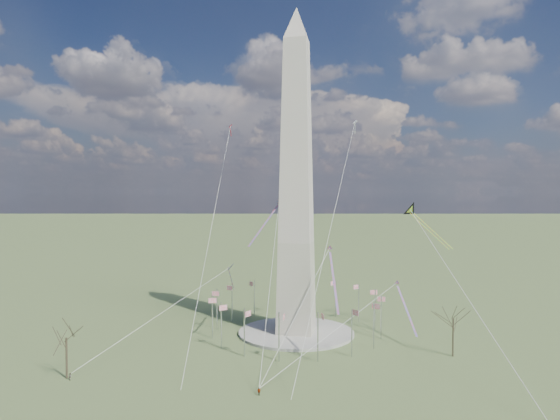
% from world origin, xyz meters
% --- Properties ---
extents(ground, '(2000.00, 2000.00, 0.00)m').
position_xyz_m(ground, '(0.00, 0.00, 0.00)').
color(ground, '#43542A').
rests_on(ground, ground).
extents(plaza, '(36.00, 36.00, 0.80)m').
position_xyz_m(plaza, '(0.00, 0.00, 0.40)').
color(plaza, '#9F9D92').
rests_on(plaza, ground).
extents(washington_monument, '(15.56, 15.56, 100.00)m').
position_xyz_m(washington_monument, '(0.00, 0.00, 47.95)').
color(washington_monument, beige).
rests_on(washington_monument, plaza).
extents(flagpole_ring, '(54.40, 54.40, 13.00)m').
position_xyz_m(flagpole_ring, '(-0.00, -0.00, 7.27)').
color(flagpole_ring, silver).
rests_on(flagpole_ring, ground).
extents(tree_near, '(8.85, 8.85, 15.49)m').
position_xyz_m(tree_near, '(45.09, -12.31, 11.05)').
color(tree_near, '#4C3F2E').
rests_on(tree_near, ground).
extents(tree_far, '(8.34, 8.34, 14.59)m').
position_xyz_m(tree_far, '(-47.13, -47.70, 10.40)').
color(tree_far, '#4C3F2E').
rests_on(tree_far, ground).
extents(person_west, '(1.02, 1.01, 1.66)m').
position_xyz_m(person_west, '(-45.50, -48.71, 0.83)').
color(person_west, gray).
rests_on(person_west, ground).
extents(person_centre, '(1.06, 0.56, 1.73)m').
position_xyz_m(person_centre, '(0.24, -48.13, 0.87)').
color(person_centre, gray).
rests_on(person_centre, ground).
extents(kite_delta_black, '(15.37, 14.35, 14.10)m').
position_xyz_m(kite_delta_black, '(35.74, 13.06, 37.65)').
color(kite_delta_black, black).
rests_on(kite_delta_black, ground).
extents(kite_diamond_purple, '(1.84, 2.91, 9.07)m').
position_xyz_m(kite_diamond_purple, '(-24.45, 10.09, 17.83)').
color(kite_diamond_purple, navy).
rests_on(kite_diamond_purple, ground).
extents(kite_streamer_left, '(5.89, 21.95, 15.23)m').
position_xyz_m(kite_streamer_left, '(12.74, -14.61, 22.81)').
color(kite_streamer_left, red).
rests_on(kite_streamer_left, ground).
extents(kite_streamer_mid, '(6.16, 18.39, 12.89)m').
position_xyz_m(kite_streamer_mid, '(-7.09, -7.67, 36.55)').
color(kite_streamer_mid, red).
rests_on(kite_streamer_mid, ground).
extents(kite_streamer_right, '(6.40, 18.26, 12.85)m').
position_xyz_m(kite_streamer_right, '(32.68, 2.64, 11.01)').
color(kite_streamer_right, red).
rests_on(kite_streamer_right, ground).
extents(kite_small_red, '(1.75, 1.62, 4.88)m').
position_xyz_m(kite_small_red, '(-34.35, 41.75, 70.47)').
color(kite_small_red, red).
rests_on(kite_small_red, ground).
extents(kite_small_white, '(2.00, 1.74, 5.14)m').
position_xyz_m(kite_small_white, '(15.38, 42.31, 70.69)').
color(kite_small_white, silver).
rests_on(kite_small_white, ground).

